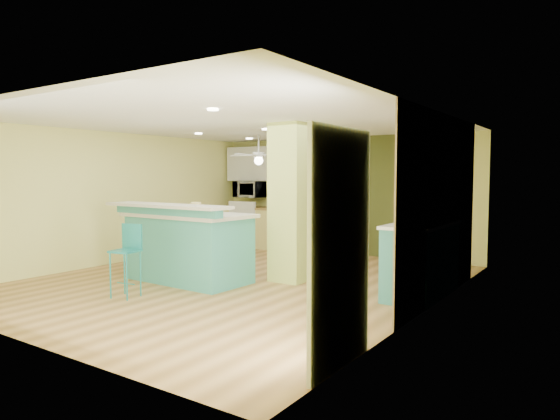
% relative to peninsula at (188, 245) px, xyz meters
% --- Properties ---
extents(floor, '(6.00, 7.00, 0.01)m').
position_rel_peninsula_xyz_m(floor, '(0.69, 0.45, -0.58)').
color(floor, olive).
rests_on(floor, ground).
extents(ceiling, '(6.00, 7.00, 0.01)m').
position_rel_peninsula_xyz_m(ceiling, '(0.69, 0.45, 1.93)').
color(ceiling, white).
rests_on(ceiling, wall_back).
extents(wall_back, '(6.00, 0.01, 2.50)m').
position_rel_peninsula_xyz_m(wall_back, '(0.69, 3.95, 0.67)').
color(wall_back, '#E8E67C').
rests_on(wall_back, floor).
extents(wall_front, '(6.00, 0.01, 2.50)m').
position_rel_peninsula_xyz_m(wall_front, '(0.69, -3.06, 0.67)').
color(wall_front, '#E8E67C').
rests_on(wall_front, floor).
extents(wall_left, '(0.01, 7.00, 2.50)m').
position_rel_peninsula_xyz_m(wall_left, '(-2.31, 0.45, 0.67)').
color(wall_left, '#E8E67C').
rests_on(wall_left, floor).
extents(wall_right, '(0.01, 7.00, 2.50)m').
position_rel_peninsula_xyz_m(wall_right, '(3.70, 0.45, 0.67)').
color(wall_right, '#E8E67C').
rests_on(wall_right, floor).
extents(wood_panel, '(0.02, 3.40, 2.50)m').
position_rel_peninsula_xyz_m(wood_panel, '(3.68, 1.05, 0.67)').
color(wood_panel, '#8D7050').
rests_on(wood_panel, floor).
extents(olive_accent, '(2.20, 0.02, 2.50)m').
position_rel_peninsula_xyz_m(olive_accent, '(0.89, 3.94, 0.67)').
color(olive_accent, '#454C1E').
rests_on(olive_accent, floor).
extents(interior_door, '(0.82, 0.05, 2.00)m').
position_rel_peninsula_xyz_m(interior_door, '(0.89, 3.91, 0.42)').
color(interior_door, white).
rests_on(interior_door, floor).
extents(french_door, '(0.04, 1.08, 2.10)m').
position_rel_peninsula_xyz_m(french_door, '(3.66, -1.85, 0.47)').
color(french_door, silver).
rests_on(french_door, floor).
extents(column, '(0.55, 0.55, 2.50)m').
position_rel_peninsula_xyz_m(column, '(1.34, 0.95, 0.67)').
color(column, '#C2D462').
rests_on(column, floor).
extents(kitchen_run, '(3.25, 0.63, 0.94)m').
position_rel_peninsula_xyz_m(kitchen_run, '(-0.61, 3.65, -0.11)').
color(kitchen_run, '#E3D677').
rests_on(kitchen_run, floor).
extents(stove, '(0.76, 0.66, 1.08)m').
position_rel_peninsula_xyz_m(stove, '(-1.56, 3.64, -0.12)').
color(stove, white).
rests_on(stove, floor).
extents(upper_cabinets, '(3.20, 0.34, 0.80)m').
position_rel_peninsula_xyz_m(upper_cabinets, '(-0.61, 3.77, 1.37)').
color(upper_cabinets, silver).
rests_on(upper_cabinets, wall_back).
extents(microwave, '(0.70, 0.48, 0.39)m').
position_rel_peninsula_xyz_m(microwave, '(-1.56, 3.65, 0.77)').
color(microwave, silver).
rests_on(microwave, wall_back).
extents(ceiling_fan, '(1.41, 1.41, 0.61)m').
position_rel_peninsula_xyz_m(ceiling_fan, '(-0.41, 2.45, 1.50)').
color(ceiling_fan, white).
rests_on(ceiling_fan, ceiling).
extents(pendant_lamp, '(0.14, 0.14, 0.69)m').
position_rel_peninsula_xyz_m(pendant_lamp, '(3.34, 1.20, 1.31)').
color(pendant_lamp, silver).
rests_on(pendant_lamp, ceiling).
extents(wall_decor, '(0.03, 0.90, 0.70)m').
position_rel_peninsula_xyz_m(wall_decor, '(3.66, 1.25, 0.97)').
color(wall_decor, brown).
rests_on(wall_decor, wood_panel).
extents(peninsula, '(2.36, 1.31, 1.25)m').
position_rel_peninsula_xyz_m(peninsula, '(0.00, 0.00, 0.00)').
color(peninsula, teal).
rests_on(peninsula, floor).
extents(bar_stool, '(0.39, 0.39, 1.01)m').
position_rel_peninsula_xyz_m(bar_stool, '(0.04, -1.20, 0.10)').
color(bar_stool, teal).
rests_on(bar_stool, floor).
extents(side_counter, '(0.67, 1.59, 1.02)m').
position_rel_peninsula_xyz_m(side_counter, '(3.39, 1.14, -0.06)').
color(side_counter, teal).
rests_on(side_counter, floor).
extents(fruit_bowl, '(0.37, 0.37, 0.08)m').
position_rel_peninsula_xyz_m(fruit_bowl, '(-0.54, 3.61, 0.40)').
color(fruit_bowl, '#3D2419').
rests_on(fruit_bowl, kitchen_run).
extents(canister, '(0.17, 0.17, 0.17)m').
position_rel_peninsula_xyz_m(canister, '(0.00, 0.20, 0.59)').
color(canister, yellow).
rests_on(canister, peninsula).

